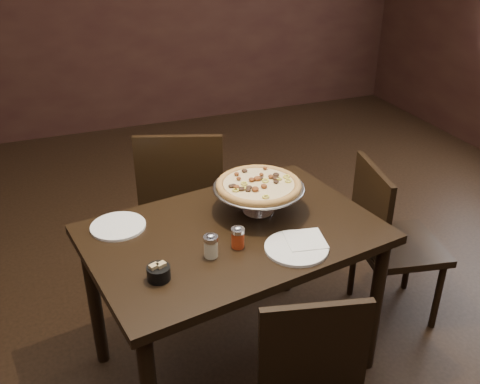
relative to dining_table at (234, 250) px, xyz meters
name	(u,v)px	position (x,y,z in m)	size (l,w,h in m)	color
room	(275,87)	(0.16, -0.04, 0.73)	(6.04, 7.04, 2.84)	black
dining_table	(234,250)	(0.00, 0.00, 0.00)	(1.35, 1.02, 0.77)	black
pizza_stand	(259,185)	(0.16, 0.10, 0.24)	(0.41, 0.41, 0.17)	silver
parmesan_shaker	(211,246)	(-0.15, -0.15, 0.15)	(0.06, 0.06, 0.10)	beige
pepper_flake_shaker	(238,237)	(-0.03, -0.13, 0.15)	(0.06, 0.06, 0.10)	maroon
packet_caddy	(159,272)	(-0.38, -0.22, 0.13)	(0.09, 0.09, 0.07)	black
napkin_stack	(305,241)	(0.25, -0.20, 0.11)	(0.16, 0.16, 0.02)	white
plate_left	(118,226)	(-0.46, 0.20, 0.11)	(0.24, 0.24, 0.01)	white
plate_near	(296,248)	(0.19, -0.23, 0.11)	(0.26, 0.26, 0.01)	white
serving_spatula	(258,197)	(0.12, 0.01, 0.24)	(0.15, 0.15, 0.02)	silver
chair_far	(183,200)	(-0.03, 0.75, -0.13)	(0.58, 0.58, 0.98)	black
chair_side	(388,237)	(0.88, 0.07, -0.18)	(0.49, 0.49, 0.90)	black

